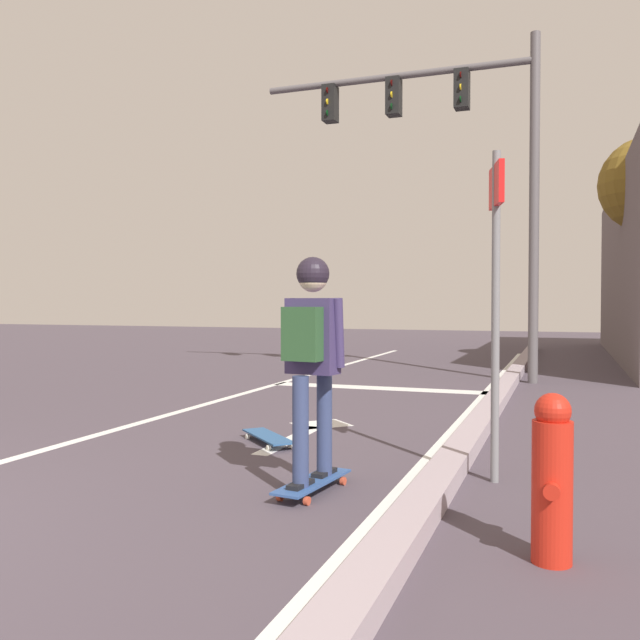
% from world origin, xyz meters
% --- Properties ---
extents(lane_line_center, '(0.12, 20.00, 0.01)m').
position_xyz_m(lane_line_center, '(0.11, 6.00, 0.00)').
color(lane_line_center, silver).
rests_on(lane_line_center, ground).
extents(lane_line_curbside, '(0.12, 20.00, 0.01)m').
position_xyz_m(lane_line_curbside, '(3.38, 6.00, 0.00)').
color(lane_line_curbside, silver).
rests_on(lane_line_curbside, ground).
extents(stop_bar, '(3.42, 0.40, 0.01)m').
position_xyz_m(stop_bar, '(1.82, 8.07, 0.00)').
color(stop_bar, silver).
rests_on(stop_bar, ground).
extents(lane_arrow_stem, '(0.16, 1.40, 0.01)m').
position_xyz_m(lane_arrow_stem, '(1.99, 4.06, 0.00)').
color(lane_arrow_stem, silver).
rests_on(lane_arrow_stem, ground).
extents(lane_arrow_head, '(0.71, 0.71, 0.01)m').
position_xyz_m(lane_arrow_head, '(1.99, 4.91, 0.00)').
color(lane_arrow_head, silver).
rests_on(lane_arrow_head, ground).
extents(curb_strip, '(0.24, 24.00, 0.14)m').
position_xyz_m(curb_strip, '(3.63, 6.00, 0.07)').
color(curb_strip, '#A5949C').
rests_on(curb_strip, ground).
extents(skateboard, '(0.31, 0.82, 0.09)m').
position_xyz_m(skateboard, '(2.82, 2.47, 0.07)').
color(skateboard, '#2F508E').
rests_on(skateboard, ground).
extents(skater, '(0.43, 0.59, 1.54)m').
position_xyz_m(skater, '(2.82, 2.45, 1.04)').
color(skater, navy).
rests_on(skater, skateboard).
extents(spare_skateboard, '(0.73, 0.71, 0.08)m').
position_xyz_m(spare_skateboard, '(1.86, 3.82, 0.06)').
color(spare_skateboard, '#2A5589').
rests_on(spare_skateboard, ground).
extents(traffic_signal_mast, '(4.74, 0.34, 5.66)m').
position_xyz_m(traffic_signal_mast, '(2.61, 9.57, 4.08)').
color(traffic_signal_mast, '#585355').
rests_on(traffic_signal_mast, ground).
extents(street_sign_post, '(0.15, 0.44, 2.40)m').
position_xyz_m(street_sign_post, '(3.97, 3.18, 1.56)').
color(street_sign_post, slate).
rests_on(street_sign_post, ground).
extents(fire_hydrant, '(0.20, 0.30, 0.86)m').
position_xyz_m(fire_hydrant, '(4.38, 1.72, 0.43)').
color(fire_hydrant, red).
rests_on(fire_hydrant, ground).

